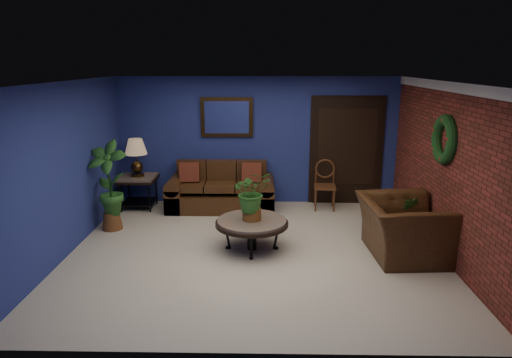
{
  "coord_description": "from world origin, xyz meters",
  "views": [
    {
      "loc": [
        0.15,
        -6.39,
        2.77
      ],
      "look_at": [
        0.01,
        0.55,
        0.98
      ],
      "focal_mm": 32.0,
      "sensor_mm": 36.0,
      "label": 1
    }
  ],
  "objects_px": {
    "end_table": "(138,184)",
    "armchair": "(402,228)",
    "side_chair": "(325,181)",
    "coffee_table": "(252,223)",
    "sofa": "(221,193)",
    "table_lamp": "(136,153)"
  },
  "relations": [
    {
      "from": "coffee_table",
      "to": "armchair",
      "type": "bearing_deg",
      "value": -4.47
    },
    {
      "from": "end_table",
      "to": "coffee_table",
      "type": "bearing_deg",
      "value": -41.35
    },
    {
      "from": "side_chair",
      "to": "armchair",
      "type": "distance_m",
      "value": 2.38
    },
    {
      "from": "end_table",
      "to": "armchair",
      "type": "distance_m",
      "value": 4.94
    },
    {
      "from": "table_lamp",
      "to": "armchair",
      "type": "height_order",
      "value": "table_lamp"
    },
    {
      "from": "end_table",
      "to": "side_chair",
      "type": "bearing_deg",
      "value": 1.11
    },
    {
      "from": "coffee_table",
      "to": "end_table",
      "type": "height_order",
      "value": "end_table"
    },
    {
      "from": "side_chair",
      "to": "armchair",
      "type": "height_order",
      "value": "side_chair"
    },
    {
      "from": "end_table",
      "to": "table_lamp",
      "type": "relative_size",
      "value": 1.0
    },
    {
      "from": "table_lamp",
      "to": "armchair",
      "type": "bearing_deg",
      "value": -25.84
    },
    {
      "from": "sofa",
      "to": "armchair",
      "type": "distance_m",
      "value": 3.59
    },
    {
      "from": "end_table",
      "to": "armchair",
      "type": "xyz_separation_m",
      "value": [
        4.45,
        -2.16,
        -0.07
      ]
    },
    {
      "from": "table_lamp",
      "to": "side_chair",
      "type": "bearing_deg",
      "value": 1.11
    },
    {
      "from": "end_table",
      "to": "table_lamp",
      "type": "distance_m",
      "value": 0.6
    },
    {
      "from": "side_chair",
      "to": "coffee_table",
      "type": "bearing_deg",
      "value": -118.82
    },
    {
      "from": "coffee_table",
      "to": "armchair",
      "type": "height_order",
      "value": "armchair"
    },
    {
      "from": "sofa",
      "to": "coffee_table",
      "type": "relative_size",
      "value": 1.86
    },
    {
      "from": "side_chair",
      "to": "armchair",
      "type": "relative_size",
      "value": 0.73
    },
    {
      "from": "end_table",
      "to": "armchair",
      "type": "relative_size",
      "value": 0.54
    },
    {
      "from": "side_chair",
      "to": "armchair",
      "type": "xyz_separation_m",
      "value": [
        0.85,
        -2.22,
        -0.11
      ]
    },
    {
      "from": "coffee_table",
      "to": "sofa",
      "type": "bearing_deg",
      "value": 107.87
    },
    {
      "from": "coffee_table",
      "to": "table_lamp",
      "type": "height_order",
      "value": "table_lamp"
    }
  ]
}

